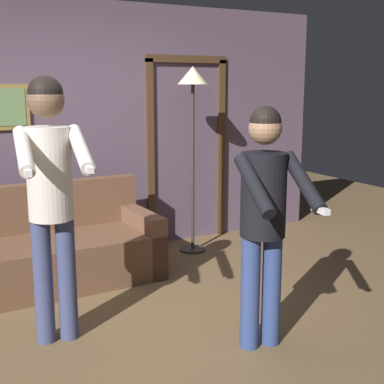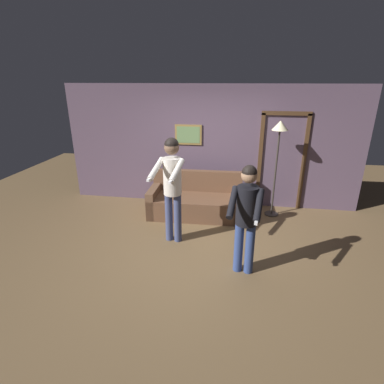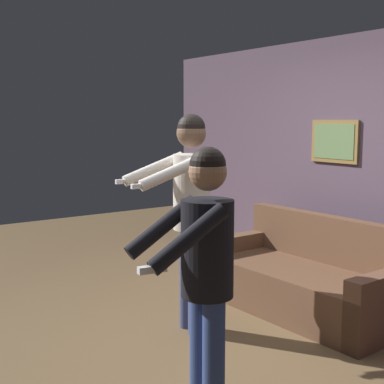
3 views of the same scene
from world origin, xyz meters
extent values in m
plane|color=brown|center=(0.00, 0.00, 0.00)|extent=(12.00, 12.00, 0.00)
cube|color=#5B485B|center=(0.00, 2.02, 1.30)|extent=(6.40, 0.06, 2.60)
cube|color=olive|center=(-0.47, 1.97, 1.56)|extent=(0.58, 0.02, 0.43)
cube|color=#688A55|center=(-0.47, 1.96, 1.56)|extent=(0.50, 0.01, 0.35)
cube|color=brown|center=(-0.21, 1.26, 0.21)|extent=(1.92, 0.90, 0.42)
cube|color=brown|center=(-0.22, 1.61, 0.65)|extent=(1.90, 0.19, 0.45)
cube|color=brown|center=(-1.08, 1.23, 0.29)|extent=(0.18, 0.85, 0.58)
cube|color=brown|center=(0.66, 1.28, 0.29)|extent=(0.18, 0.85, 0.58)
cylinder|color=#3C456E|center=(-0.52, 0.19, 0.44)|extent=(0.13, 0.13, 0.88)
cylinder|color=#3C456E|center=(-0.36, 0.17, 0.44)|extent=(0.13, 0.13, 0.88)
cylinder|color=silver|center=(-0.44, 0.18, 1.19)|extent=(0.30, 0.30, 0.62)
sphere|color=brown|center=(-0.44, 0.18, 1.67)|extent=(0.24, 0.24, 0.24)
sphere|color=black|center=(-0.44, 0.18, 1.71)|extent=(0.23, 0.23, 0.23)
cylinder|color=silver|center=(-0.64, -0.06, 1.38)|extent=(0.16, 0.55, 0.27)
cube|color=white|center=(-0.67, -0.31, 1.29)|extent=(0.06, 0.15, 0.04)
cylinder|color=silver|center=(-0.30, -0.10, 1.38)|extent=(0.16, 0.55, 0.27)
cube|color=white|center=(-0.34, -0.36, 1.29)|extent=(0.06, 0.15, 0.04)
cylinder|color=navy|center=(0.69, -0.55, 0.39)|extent=(0.13, 0.13, 0.78)
cylinder|color=navy|center=(0.85, -0.57, 0.39)|extent=(0.13, 0.13, 0.78)
cylinder|color=black|center=(0.77, -0.56, 1.06)|extent=(0.30, 0.30, 0.55)
sphere|color=#9E7556|center=(0.77, -0.56, 1.50)|extent=(0.22, 0.22, 0.22)
sphere|color=black|center=(0.77, -0.56, 1.53)|extent=(0.20, 0.20, 0.20)
cylinder|color=black|center=(0.57, -0.74, 1.17)|extent=(0.16, 0.47, 0.35)
cylinder|color=black|center=(0.91, -0.79, 1.17)|extent=(0.16, 0.47, 0.35)
cube|color=white|center=(0.88, -0.99, 1.04)|extent=(0.06, 0.15, 0.04)
camera|label=1|loc=(-1.26, -3.35, 1.77)|focal=50.00mm
camera|label=2|loc=(0.60, -4.40, 2.69)|focal=28.00mm
camera|label=3|loc=(3.12, -2.33, 1.79)|focal=50.00mm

